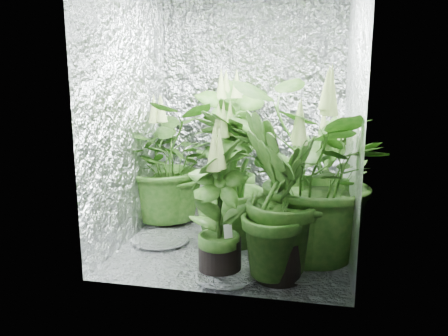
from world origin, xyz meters
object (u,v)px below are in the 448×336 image
object	(u,v)px
plant_e	(311,174)
circulation_fan	(316,211)
plant_a	(168,162)
plant_g	(280,198)
plant_f	(220,210)
plant_d	(231,180)
plant_b	(232,149)
plant_c	(324,176)

from	to	relation	value
plant_e	circulation_fan	xyz separation A→B (m)	(0.05, 0.70, -0.45)
plant_a	plant_g	world-z (taller)	same
plant_f	plant_g	bearing A→B (deg)	2.41
plant_d	circulation_fan	bearing A→B (deg)	38.36
plant_a	plant_b	world-z (taller)	plant_b
plant_a	plant_e	bearing A→B (deg)	-28.87
plant_c	plant_e	bearing A→B (deg)	-97.52
plant_d	plant_g	xyz separation A→B (m)	(0.38, -0.47, 0.02)
circulation_fan	plant_f	bearing A→B (deg)	-145.10
plant_c	plant_f	distance (m)	1.20
plant_f	plant_g	world-z (taller)	plant_g
plant_b	plant_c	size ratio (longest dim) A/B	1.35
plant_b	plant_e	bearing A→B (deg)	-53.28
plant_f	plant_a	bearing A→B (deg)	124.99
plant_f	plant_e	bearing A→B (deg)	26.42
plant_e	plant_a	bearing A→B (deg)	151.13
plant_a	plant_d	xyz separation A→B (m)	(0.62, -0.43, -0.03)
plant_f	plant_b	bearing A→B (deg)	96.86
circulation_fan	plant_c	bearing A→B (deg)	19.45
plant_e	circulation_fan	world-z (taller)	plant_e
plant_d	plant_e	size ratio (longest dim) A/B	0.74
plant_c	plant_g	xyz separation A→B (m)	(-0.27, -1.00, 0.07)
plant_a	plant_f	bearing A→B (deg)	-55.01
plant_f	circulation_fan	xyz separation A→B (m)	(0.59, 0.97, -0.26)
plant_a	plant_e	distance (m)	1.35
plant_a	circulation_fan	size ratio (longest dim) A/B	2.91
plant_e	plant_f	xyz separation A→B (m)	(-0.54, -0.27, -0.19)
plant_c	plant_g	world-z (taller)	plant_g
plant_f	plant_g	xyz separation A→B (m)	(0.36, 0.02, 0.09)
circulation_fan	plant_b	bearing A→B (deg)	140.07
plant_b	plant_f	world-z (taller)	plant_b
plant_e	circulation_fan	bearing A→B (deg)	86.01
plant_b	plant_g	size ratio (longest dim) A/B	1.18
plant_b	plant_e	size ratio (longest dim) A/B	0.92
plant_b	plant_g	xyz separation A→B (m)	(0.50, -1.16, -0.10)
plant_b	plant_f	bearing A→B (deg)	-83.14
plant_a	plant_c	bearing A→B (deg)	4.39
plant_g	plant_f	bearing A→B (deg)	-177.59
plant_f	circulation_fan	bearing A→B (deg)	58.81
plant_e	plant_f	bearing A→B (deg)	-153.58
plant_g	circulation_fan	bearing A→B (deg)	76.74
plant_e	plant_b	bearing A→B (deg)	126.72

